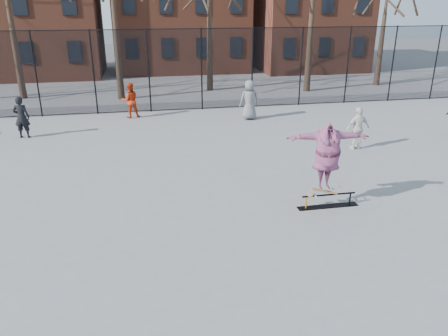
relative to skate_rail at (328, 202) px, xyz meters
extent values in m
plane|color=slate|center=(-2.96, -1.19, -0.15)|extent=(100.00, 100.00, 0.00)
cube|color=black|center=(0.00, 0.00, -0.14)|extent=(1.71, 0.26, 0.01)
cylinder|color=orange|center=(-0.63, 0.00, 0.03)|extent=(0.04, 0.04, 0.35)
cylinder|color=black|center=(0.63, 0.00, 0.03)|extent=(0.04, 0.04, 0.35)
cylinder|color=black|center=(0.00, 0.00, 0.20)|extent=(1.51, 0.05, 0.05)
imported|color=#593E9C|center=(-0.15, 0.00, 1.22)|extent=(2.24, 0.79, 1.79)
imported|color=black|center=(-9.60, 8.32, 0.70)|extent=(0.66, 0.47, 1.69)
imported|color=#B82E10|center=(-5.33, 10.81, 0.68)|extent=(0.89, 0.75, 1.65)
imported|color=silver|center=(3.04, 4.44, 0.65)|extent=(0.98, 0.51, 1.60)
imported|color=slate|center=(0.12, 9.42, 0.77)|extent=(0.90, 0.59, 1.84)
cylinder|color=black|center=(-9.56, 11.81, 1.85)|extent=(0.07, 0.07, 4.00)
cylinder|color=black|center=(-6.96, 11.81, 1.85)|extent=(0.07, 0.07, 4.00)
cylinder|color=black|center=(-4.36, 11.81, 1.85)|extent=(0.07, 0.07, 4.00)
cylinder|color=black|center=(-1.76, 11.81, 1.85)|extent=(0.07, 0.07, 4.00)
cylinder|color=black|center=(0.84, 11.81, 1.85)|extent=(0.07, 0.07, 4.00)
cylinder|color=black|center=(3.44, 11.81, 1.85)|extent=(0.07, 0.07, 4.00)
cylinder|color=black|center=(6.04, 11.81, 1.85)|extent=(0.07, 0.07, 4.00)
cylinder|color=black|center=(8.64, 11.81, 1.85)|extent=(0.07, 0.07, 4.00)
cylinder|color=black|center=(11.24, 11.81, 1.85)|extent=(0.07, 0.07, 4.00)
cube|color=black|center=(-2.96, 11.81, 1.85)|extent=(34.00, 0.01, 4.00)
cylinder|color=black|center=(-2.96, 11.81, 3.81)|extent=(34.00, 0.04, 0.04)
cone|color=black|center=(-11.46, 16.61, 2.16)|extent=(0.40, 0.40, 4.62)
cone|color=black|center=(-5.96, 15.31, 2.16)|extent=(0.40, 0.40, 4.62)
cone|color=black|center=(-0.46, 16.61, 2.16)|extent=(0.40, 0.40, 4.62)
cone|color=black|center=(5.04, 15.31, 2.16)|extent=(0.40, 0.40, 4.62)
cone|color=black|center=(10.54, 16.61, 2.16)|extent=(0.40, 0.40, 4.62)
camera|label=1|loc=(-4.81, -10.01, 5.15)|focal=35.00mm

